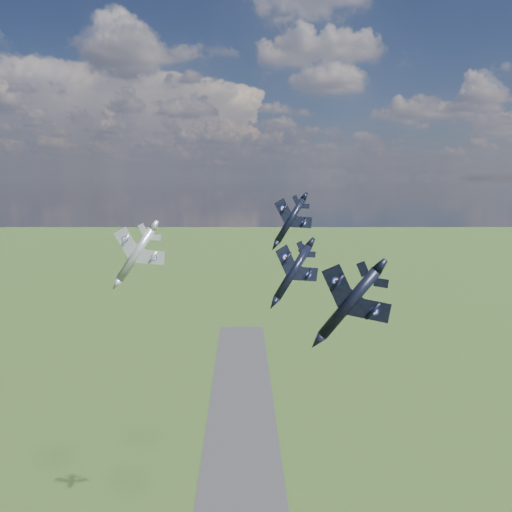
{
  "coord_description": "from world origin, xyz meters",
  "views": [
    {
      "loc": [
        0.57,
        -67.28,
        96.68
      ],
      "look_at": [
        2.94,
        16.68,
        83.58
      ],
      "focal_mm": 35.0,
      "sensor_mm": 36.0,
      "label": 1
    }
  ],
  "objects_px": {
    "jet_right_navy": "(349,304)",
    "jet_high_navy": "(290,220)",
    "jet_lead_navy": "(293,272)",
    "jet_left_silver": "(136,254)"
  },
  "relations": [
    {
      "from": "jet_high_navy",
      "to": "jet_left_silver",
      "type": "height_order",
      "value": "jet_high_navy"
    },
    {
      "from": "jet_right_navy",
      "to": "jet_high_navy",
      "type": "xyz_separation_m",
      "value": [
        -1.4,
        52.33,
        4.67
      ]
    },
    {
      "from": "jet_lead_navy",
      "to": "jet_left_silver",
      "type": "bearing_deg",
      "value": 129.57
    },
    {
      "from": "jet_right_navy",
      "to": "jet_left_silver",
      "type": "distance_m",
      "value": 55.06
    },
    {
      "from": "jet_high_navy",
      "to": "jet_lead_navy",
      "type": "bearing_deg",
      "value": -109.33
    },
    {
      "from": "jet_right_navy",
      "to": "jet_lead_navy",
      "type": "bearing_deg",
      "value": 111.38
    },
    {
      "from": "jet_right_navy",
      "to": "jet_high_navy",
      "type": "height_order",
      "value": "jet_high_navy"
    },
    {
      "from": "jet_right_navy",
      "to": "jet_left_silver",
      "type": "height_order",
      "value": "jet_right_navy"
    },
    {
      "from": "jet_lead_navy",
      "to": "jet_high_navy",
      "type": "xyz_separation_m",
      "value": [
        1.61,
        22.37,
        6.82
      ]
    },
    {
      "from": "jet_high_navy",
      "to": "jet_left_silver",
      "type": "relative_size",
      "value": 0.87
    }
  ]
}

